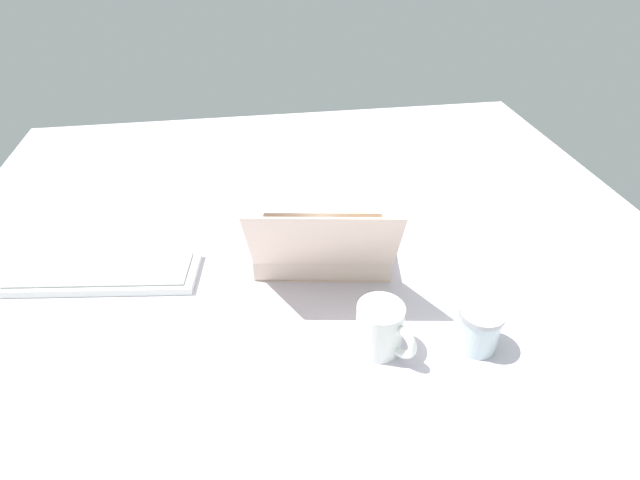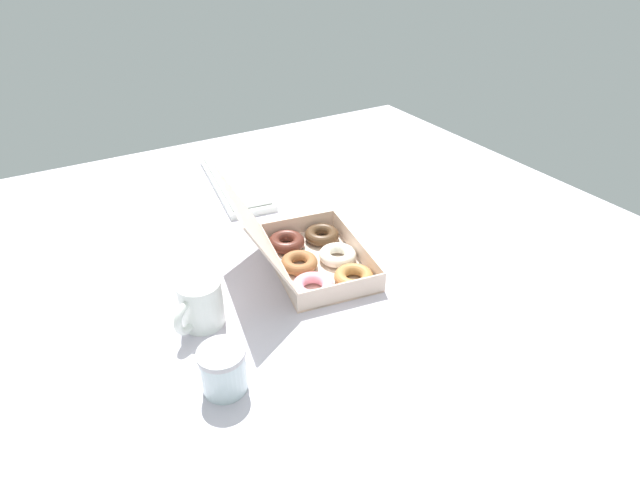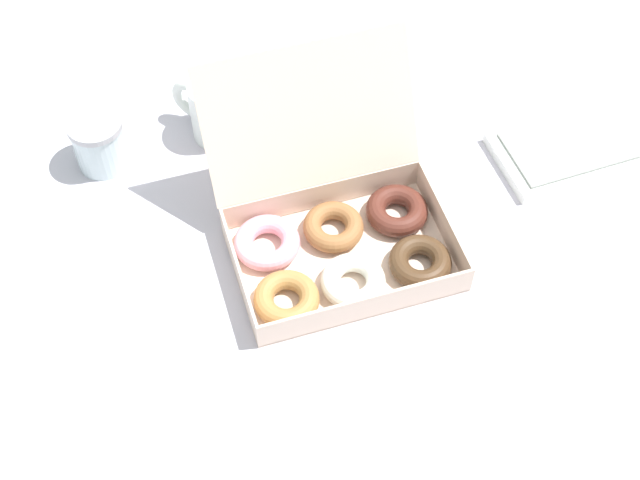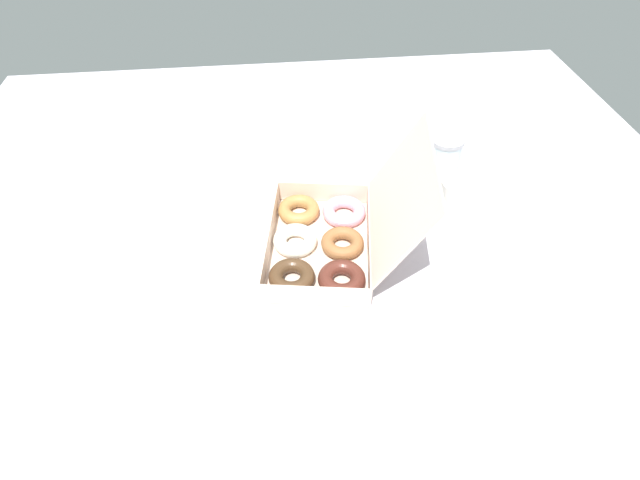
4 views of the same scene
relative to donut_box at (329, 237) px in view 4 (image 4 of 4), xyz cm
name	(u,v)px [view 4 (image 4 of 4)]	position (x,y,z in cm)	size (l,w,h in cm)	color
ground_plane	(321,259)	(2.00, -1.80, -4.20)	(180.00, 180.00, 2.00)	silver
donut_box	(329,237)	(0.00, 0.00, 0.00)	(34.96, 35.03, 23.34)	beige
coffee_mug	(460,200)	(-6.31, 28.97, 1.96)	(9.97, 11.61, 10.07)	white
glass_jar	(444,153)	(-24.54, 31.04, 1.22)	(8.33, 8.33, 8.75)	silver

